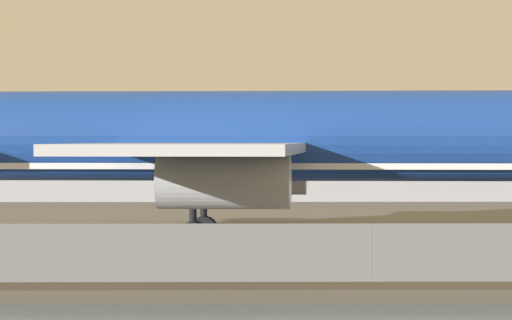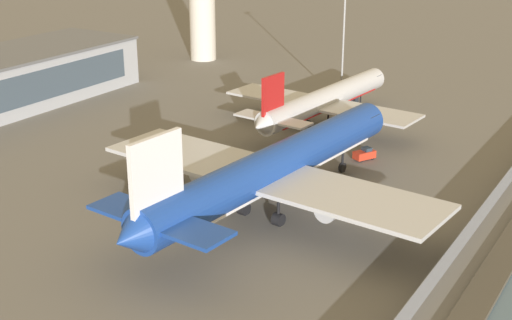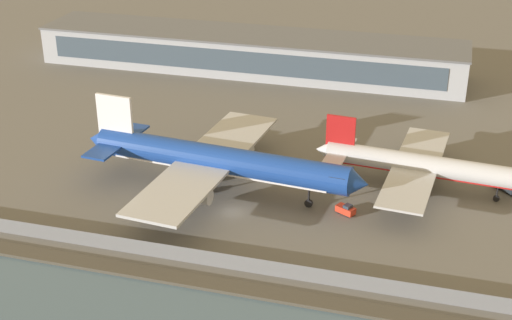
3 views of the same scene
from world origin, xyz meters
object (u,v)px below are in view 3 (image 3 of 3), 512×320
(passenger_jet_silver, at_px, (423,166))
(ops_van, at_px, (508,185))
(cargo_jet_blue, at_px, (216,160))
(baggage_tug, at_px, (346,210))

(passenger_jet_silver, distance_m, ops_van, 15.49)
(passenger_jet_silver, relative_size, ops_van, 7.45)
(cargo_jet_blue, height_order, passenger_jet_silver, cargo_jet_blue)
(baggage_tug, bearing_deg, passenger_jet_silver, 47.58)
(cargo_jet_blue, xyz_separation_m, ops_van, (49.29, 13.47, -4.54))
(cargo_jet_blue, bearing_deg, ops_van, 15.28)
(passenger_jet_silver, bearing_deg, cargo_jet_blue, -163.53)
(passenger_jet_silver, height_order, baggage_tug, passenger_jet_silver)
(cargo_jet_blue, relative_size, baggage_tug, 14.60)
(passenger_jet_silver, relative_size, baggage_tug, 11.13)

